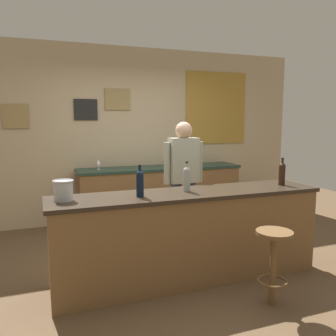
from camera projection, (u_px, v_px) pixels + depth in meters
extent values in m
plane|color=brown|center=(174.00, 263.00, 4.01)|extent=(10.00, 10.00, 0.00)
cube|color=tan|center=(130.00, 135.00, 5.71)|extent=(6.00, 0.06, 2.80)
cube|color=#997F4C|center=(16.00, 116.00, 5.04)|extent=(0.36, 0.02, 0.35)
cube|color=black|center=(86.00, 110.00, 5.37)|extent=(0.36, 0.02, 0.32)
cube|color=#997F4C|center=(118.00, 99.00, 5.52)|extent=(0.40, 0.02, 0.33)
cube|color=#A87F33|center=(216.00, 108.00, 6.15)|extent=(1.15, 0.02, 1.24)
cube|color=brown|center=(189.00, 238.00, 3.58)|extent=(2.73, 0.57, 0.88)
cube|color=#2D2319|center=(189.00, 194.00, 3.52)|extent=(2.79, 0.60, 0.04)
cube|color=brown|center=(160.00, 196.00, 5.62)|extent=(2.58, 0.53, 0.86)
cube|color=#1E382D|center=(160.00, 168.00, 5.56)|extent=(2.63, 0.56, 0.04)
cylinder|color=#384766|center=(190.00, 214.00, 4.50)|extent=(0.13, 0.13, 0.86)
cylinder|color=#384766|center=(176.00, 216.00, 4.43)|extent=(0.13, 0.13, 0.86)
cube|color=#9EA38E|center=(184.00, 160.00, 4.37)|extent=(0.36, 0.20, 0.56)
sphere|color=tan|center=(184.00, 130.00, 4.32)|extent=(0.21, 0.21, 0.21)
cylinder|color=#9EA38E|center=(199.00, 162.00, 4.45)|extent=(0.08, 0.08, 0.52)
cylinder|color=#9EA38E|center=(167.00, 163.00, 4.30)|extent=(0.08, 0.08, 0.52)
cylinder|color=brown|center=(273.00, 270.00, 3.08)|extent=(0.06, 0.06, 0.65)
torus|color=brown|center=(272.00, 281.00, 3.09)|extent=(0.26, 0.26, 0.02)
cylinder|color=brown|center=(274.00, 233.00, 3.03)|extent=(0.32, 0.32, 0.03)
cylinder|color=black|center=(140.00, 186.00, 3.28)|extent=(0.07, 0.07, 0.20)
sphere|color=black|center=(140.00, 174.00, 3.27)|extent=(0.07, 0.07, 0.07)
cylinder|color=black|center=(140.00, 171.00, 3.26)|extent=(0.03, 0.03, 0.09)
cylinder|color=black|center=(140.00, 165.00, 3.25)|extent=(0.03, 0.03, 0.02)
cylinder|color=#999E99|center=(187.00, 182.00, 3.54)|extent=(0.07, 0.07, 0.20)
sphere|color=#999E99|center=(187.00, 171.00, 3.52)|extent=(0.07, 0.07, 0.07)
cylinder|color=#999E99|center=(187.00, 167.00, 3.52)|extent=(0.03, 0.03, 0.09)
cylinder|color=black|center=(187.00, 162.00, 3.51)|extent=(0.03, 0.03, 0.02)
cylinder|color=black|center=(282.00, 176.00, 3.87)|extent=(0.07, 0.07, 0.20)
sphere|color=black|center=(282.00, 166.00, 3.86)|extent=(0.07, 0.07, 0.07)
cylinder|color=black|center=(282.00, 163.00, 3.85)|extent=(0.03, 0.03, 0.09)
cylinder|color=black|center=(283.00, 159.00, 3.85)|extent=(0.03, 0.03, 0.02)
cylinder|color=#B7BABF|center=(63.00, 191.00, 3.12)|extent=(0.17, 0.17, 0.18)
torus|color=#B7BABF|center=(63.00, 181.00, 3.11)|extent=(0.19, 0.19, 0.02)
cylinder|color=silver|center=(99.00, 169.00, 5.26)|extent=(0.06, 0.06, 0.00)
cylinder|color=silver|center=(98.00, 167.00, 5.26)|extent=(0.01, 0.01, 0.07)
cone|color=silver|center=(98.00, 162.00, 5.24)|extent=(0.07, 0.07, 0.08)
cylinder|color=silver|center=(190.00, 166.00, 5.69)|extent=(0.06, 0.06, 0.00)
cylinder|color=silver|center=(190.00, 163.00, 5.68)|extent=(0.01, 0.01, 0.07)
cone|color=silver|center=(190.00, 159.00, 5.67)|extent=(0.07, 0.07, 0.08)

